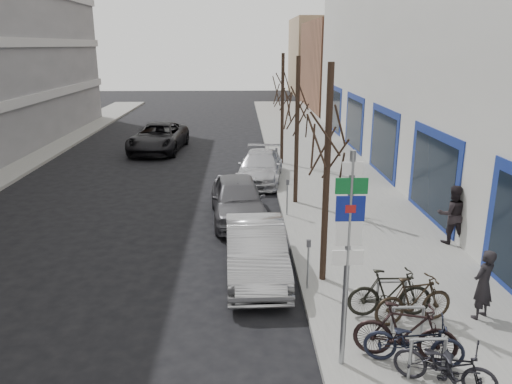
{
  "coord_description": "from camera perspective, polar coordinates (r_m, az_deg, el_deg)",
  "views": [
    {
      "loc": [
        0.56,
        -7.98,
        5.86
      ],
      "look_at": [
        0.96,
        5.08,
        2.0
      ],
      "focal_mm": 35.0,
      "sensor_mm": 36.0,
      "label": 1
    }
  ],
  "objects": [
    {
      "name": "ground",
      "position": [
        9.91,
        -4.93,
        -19.83
      ],
      "size": [
        120.0,
        120.0,
        0.0
      ],
      "primitive_type": "plane",
      "color": "black",
      "rests_on": "ground"
    },
    {
      "name": "sidewalk_east",
      "position": [
        19.29,
        10.12,
        -1.26
      ],
      "size": [
        5.0,
        70.0,
        0.15
      ],
      "primitive_type": "cube",
      "color": "slate",
      "rests_on": "ground"
    },
    {
      "name": "brick_building_far",
      "position": [
        49.6,
        13.16,
        13.89
      ],
      "size": [
        12.0,
        14.0,
        8.0
      ],
      "primitive_type": "cube",
      "color": "brown",
      "rests_on": "ground"
    },
    {
      "name": "tan_building_far",
      "position": [
        64.31,
        10.2,
        14.99
      ],
      "size": [
        13.0,
        12.0,
        9.0
      ],
      "primitive_type": "cube",
      "color": "#937A5B",
      "rests_on": "ground"
    },
    {
      "name": "highway_sign_pole",
      "position": [
        8.86,
        10.46,
        -6.41
      ],
      "size": [
        0.55,
        0.1,
        4.2
      ],
      "color": "gray",
      "rests_on": "ground"
    },
    {
      "name": "bike_rack",
      "position": [
        10.54,
        16.92,
        -13.88
      ],
      "size": [
        0.66,
        2.26,
        0.83
      ],
      "color": "gray",
      "rests_on": "sidewalk_east"
    },
    {
      "name": "tree_near",
      "position": [
        11.79,
        8.32,
        7.72
      ],
      "size": [
        1.8,
        1.8,
        5.5
      ],
      "color": "black",
      "rests_on": "ground"
    },
    {
      "name": "tree_mid",
      "position": [
        18.18,
        4.79,
        10.86
      ],
      "size": [
        1.8,
        1.8,
        5.5
      ],
      "color": "black",
      "rests_on": "ground"
    },
    {
      "name": "tree_far",
      "position": [
        24.63,
        3.07,
        12.34
      ],
      "size": [
        1.8,
        1.8,
        5.5
      ],
      "color": "black",
      "rests_on": "ground"
    },
    {
      "name": "meter_front",
      "position": [
        12.15,
        5.99,
        -7.65
      ],
      "size": [
        0.1,
        0.08,
        1.27
      ],
      "color": "gray",
      "rests_on": "sidewalk_east"
    },
    {
      "name": "meter_mid",
      "position": [
        17.28,
        3.6,
        -0.2
      ],
      "size": [
        0.1,
        0.08,
        1.27
      ],
      "color": "gray",
      "rests_on": "sidewalk_east"
    },
    {
      "name": "meter_back",
      "position": [
        22.59,
        2.33,
        3.8
      ],
      "size": [
        0.1,
        0.08,
        1.27
      ],
      "color": "gray",
      "rests_on": "sidewalk_east"
    },
    {
      "name": "bike_near_left",
      "position": [
        9.29,
        21.46,
        -18.6
      ],
      "size": [
        0.97,
        1.86,
        1.09
      ],
      "primitive_type": "imported",
      "rotation": [
        0.0,
        0.0,
        -0.25
      ],
      "color": "black",
      "rests_on": "sidewalk_east"
    },
    {
      "name": "bike_near_right",
      "position": [
        10.03,
        16.71,
        -15.02
      ],
      "size": [
        2.01,
        1.09,
        1.17
      ],
      "primitive_type": "imported",
      "rotation": [
        0.0,
        0.0,
        1.29
      ],
      "color": "black",
      "rests_on": "sidewalk_east"
    },
    {
      "name": "bike_mid_curb",
      "position": [
        9.97,
        17.64,
        -15.52
      ],
      "size": [
        1.9,
        0.96,
        1.11
      ],
      "primitive_type": "imported",
      "rotation": [
        0.0,
        0.0,
        1.34
      ],
      "color": "black",
      "rests_on": "sidewalk_east"
    },
    {
      "name": "bike_mid_inner",
      "position": [
        11.39,
        15.05,
        -11.02
      ],
      "size": [
        1.86,
        0.56,
        1.13
      ],
      "primitive_type": "imported",
      "rotation": [
        0.0,
        0.0,
        1.57
      ],
      "color": "black",
      "rests_on": "sidewalk_east"
    },
    {
      "name": "bike_far_curb",
      "position": [
        9.56,
        20.83,
        -17.59
      ],
      "size": [
        1.76,
        1.29,
        1.05
      ],
      "primitive_type": "imported",
      "rotation": [
        0.0,
        0.0,
        1.07
      ],
      "color": "black",
      "rests_on": "sidewalk_east"
    },
    {
      "name": "bike_far_inner",
      "position": [
        11.26,
        17.59,
        -11.65
      ],
      "size": [
        1.89,
        0.92,
        1.1
      ],
      "primitive_type": "imported",
      "rotation": [
        0.0,
        0.0,
        1.79
      ],
      "color": "black",
      "rests_on": "sidewalk_east"
    },
    {
      "name": "parked_car_front",
      "position": [
        13.1,
        -0.03,
        -6.67
      ],
      "size": [
        1.65,
        4.39,
        1.43
      ],
      "primitive_type": "imported",
      "rotation": [
        0.0,
        0.0,
        0.03
      ],
      "color": "#9B9CA0",
      "rests_on": "ground"
    },
    {
      "name": "parked_car_mid",
      "position": [
        17.27,
        -2.1,
        -0.76
      ],
      "size": [
        2.15,
        4.55,
        1.5
      ],
      "primitive_type": "imported",
      "rotation": [
        0.0,
        0.0,
        0.09
      ],
      "color": "#545359",
      "rests_on": "ground"
    },
    {
      "name": "parked_car_back",
      "position": [
        22.14,
        0.47,
        2.88
      ],
      "size": [
        2.42,
        4.77,
        1.33
      ],
      "primitive_type": "imported",
      "rotation": [
        0.0,
        0.0,
        -0.13
      ],
      "color": "#B5B5BB",
      "rests_on": "ground"
    },
    {
      "name": "lane_car",
      "position": [
        29.13,
        -11.09,
        6.14
      ],
      "size": [
        3.09,
        5.94,
        1.6
      ],
      "primitive_type": "imported",
      "rotation": [
        0.0,
        0.0,
        -0.08
      ],
      "color": "black",
      "rests_on": "ground"
    },
    {
      "name": "pedestrian_near",
      "position": [
        11.89,
        24.54,
        -9.58
      ],
      "size": [
        0.69,
        0.63,
        1.58
      ],
      "primitive_type": "imported",
      "rotation": [
        0.0,
        0.0,
        3.71
      ],
      "color": "black",
      "rests_on": "sidewalk_east"
    },
    {
      "name": "pedestrian_far",
      "position": [
        15.88,
        21.51,
        -2.34
      ],
      "size": [
        0.7,
        0.5,
        1.81
      ],
      "primitive_type": "imported",
      "rotation": [
        0.0,
        0.0,
        3.07
      ],
      "color": "black",
      "rests_on": "sidewalk_east"
    }
  ]
}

